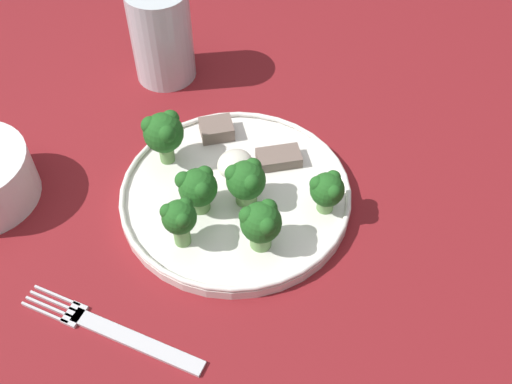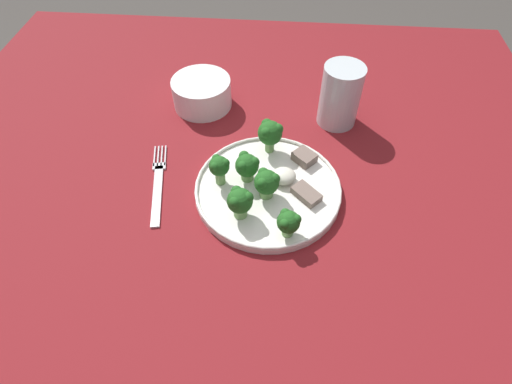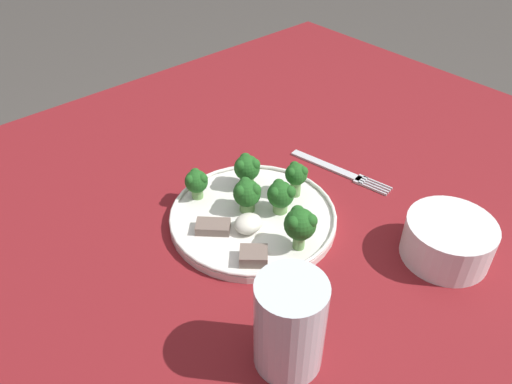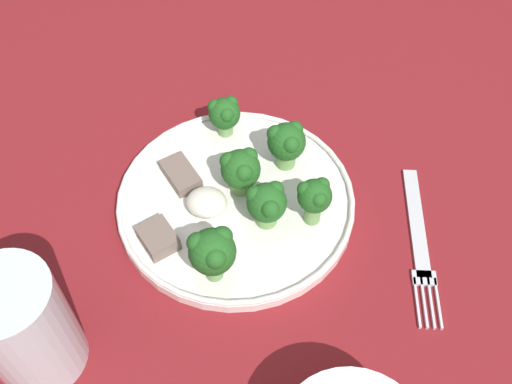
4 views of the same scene
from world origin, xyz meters
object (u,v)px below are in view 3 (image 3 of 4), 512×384
at_px(dinner_plate, 253,217).
at_px(cream_bowl, 448,241).
at_px(fork, 338,171).
at_px(drinking_glass, 289,329).

height_order(dinner_plate, cream_bowl, cream_bowl).
relative_size(fork, cream_bowl, 1.57).
xyz_separation_m(dinner_plate, drinking_glass, (0.13, 0.21, 0.05)).
bearing_deg(cream_bowl, fork, -100.31).
xyz_separation_m(dinner_plate, cream_bowl, (-0.15, 0.23, 0.02)).
bearing_deg(cream_bowl, drinking_glass, -5.86).
relative_size(dinner_plate, fork, 1.33).
bearing_deg(drinking_glass, dinner_plate, -121.78).
distance_m(fork, drinking_glass, 0.39).
height_order(dinner_plate, drinking_glass, drinking_glass).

